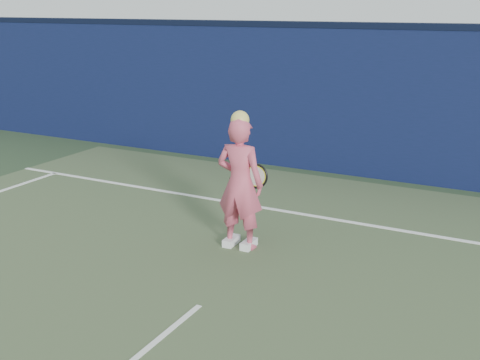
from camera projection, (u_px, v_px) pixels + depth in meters
The scene contains 5 objects.
ground at pixel (139, 357), 5.12m from camera, with size 80.00×80.00×0.00m, color #2F4027.
backstop_wall at pixel (364, 104), 10.30m from camera, with size 24.00×0.40×2.50m, color #0C1536.
wall_cap at pixel (369, 25), 9.94m from camera, with size 24.00×0.42×0.10m, color black.
player at pixel (240, 183), 7.22m from camera, with size 0.60×0.41×1.70m.
racket at pixel (254, 176), 7.57m from camera, with size 0.60×0.17×0.33m.
Camera 1 is at (2.84, -3.58, 2.89)m, focal length 45.00 mm.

